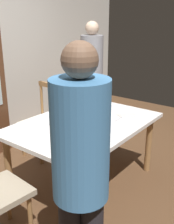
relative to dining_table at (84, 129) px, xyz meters
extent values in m
plane|color=brown|center=(0.00, 0.00, -0.65)|extent=(6.40, 6.40, 0.00)
cube|color=white|center=(0.00, 0.00, 0.06)|extent=(1.54, 1.09, 0.04)
cylinder|color=#9E7042|center=(-0.67, -0.44, -0.30)|extent=(0.07, 0.07, 0.69)
cylinder|color=#9E7042|center=(0.67, -0.44, -0.30)|extent=(0.07, 0.07, 0.69)
cylinder|color=#9E7042|center=(-0.67, 0.44, -0.30)|extent=(0.07, 0.07, 0.69)
cylinder|color=#9E7042|center=(0.67, 0.44, -0.30)|extent=(0.07, 0.07, 0.69)
cylinder|color=silver|center=(0.19, 0.08, 0.09)|extent=(0.28, 0.28, 0.01)
cylinder|color=#563019|center=(0.19, 0.08, 0.14)|extent=(0.21, 0.21, 0.10)
cylinder|color=#66CC72|center=(0.25, 0.08, 0.22)|extent=(0.01, 0.01, 0.05)
sphere|color=#FFC64C|center=(0.25, 0.08, 0.25)|extent=(0.01, 0.01, 0.01)
cylinder|color=#D872CC|center=(0.23, 0.12, 0.22)|extent=(0.01, 0.01, 0.05)
sphere|color=#FFC64C|center=(0.23, 0.12, 0.25)|extent=(0.01, 0.01, 0.01)
cylinder|color=#E54C4C|center=(0.20, 0.14, 0.22)|extent=(0.01, 0.01, 0.05)
sphere|color=#FFC64C|center=(0.20, 0.14, 0.25)|extent=(0.01, 0.01, 0.01)
cylinder|color=#66CC72|center=(0.16, 0.14, 0.22)|extent=(0.01, 0.01, 0.05)
sphere|color=#FFC64C|center=(0.16, 0.14, 0.25)|extent=(0.01, 0.01, 0.01)
cylinder|color=#D872CC|center=(0.14, 0.12, 0.22)|extent=(0.01, 0.01, 0.05)
sphere|color=#FFC64C|center=(0.14, 0.12, 0.25)|extent=(0.01, 0.01, 0.01)
cylinder|color=yellow|center=(0.13, 0.08, 0.22)|extent=(0.01, 0.01, 0.05)
sphere|color=#FFC64C|center=(0.13, 0.08, 0.25)|extent=(0.01, 0.01, 0.01)
cylinder|color=#4C7FE5|center=(0.14, 0.05, 0.22)|extent=(0.01, 0.01, 0.05)
sphere|color=#FFC64C|center=(0.14, 0.05, 0.25)|extent=(0.01, 0.01, 0.01)
cylinder|color=yellow|center=(0.17, 0.02, 0.22)|extent=(0.01, 0.01, 0.05)
sphere|color=#FFC64C|center=(0.17, 0.02, 0.25)|extent=(0.01, 0.01, 0.01)
cylinder|color=#66CC72|center=(0.20, 0.02, 0.22)|extent=(0.01, 0.01, 0.05)
sphere|color=#FFC64C|center=(0.20, 0.02, 0.25)|extent=(0.01, 0.01, 0.01)
cylinder|color=#D872CC|center=(0.24, 0.05, 0.22)|extent=(0.01, 0.01, 0.05)
sphere|color=#FFC64C|center=(0.24, 0.05, 0.25)|extent=(0.01, 0.01, 0.01)
cylinder|color=white|center=(-0.42, -0.24, 0.09)|extent=(0.22, 0.22, 0.01)
cylinder|color=white|center=(-0.08, 0.24, 0.09)|extent=(0.22, 0.22, 0.01)
cylinder|color=white|center=(0.46, -0.24, 0.09)|extent=(0.22, 0.22, 0.01)
cube|color=silver|center=(-0.58, -0.23, 0.08)|extent=(0.18, 0.02, 0.01)
cube|color=silver|center=(-0.24, 0.23, 0.08)|extent=(0.18, 0.06, 0.01)
cube|color=silver|center=(0.30, -0.25, 0.08)|extent=(0.18, 0.02, 0.01)
cube|color=beige|center=(0.19, 0.86, -0.20)|extent=(0.45, 0.45, 0.05)
cylinder|color=#9E7042|center=(0.02, 1.04, -0.44)|extent=(0.04, 0.04, 0.42)
cylinder|color=#9E7042|center=(0.01, 0.70, -0.44)|extent=(0.04, 0.04, 0.42)
cylinder|color=#9E7042|center=(0.36, 1.03, -0.44)|extent=(0.04, 0.04, 0.42)
cylinder|color=#9E7042|center=(0.35, 0.69, -0.44)|extent=(0.04, 0.04, 0.42)
cylinder|color=#9E7042|center=(0.39, 1.04, 0.05)|extent=(0.04, 0.04, 0.50)
cylinder|color=#9E7042|center=(0.38, 0.68, 0.05)|extent=(0.04, 0.04, 0.50)
cube|color=#9E7042|center=(0.39, 0.86, 0.27)|extent=(0.05, 0.40, 0.06)
cylinder|color=#9E7042|center=(-0.92, -0.14, -0.44)|extent=(0.04, 0.04, 0.42)
cylinder|color=#9E7042|center=(-0.88, 0.20, -0.44)|extent=(0.04, 0.04, 0.42)
cylinder|color=#4C8CC6|center=(-1.09, -0.82, 0.51)|extent=(0.32, 0.32, 0.68)
sphere|color=#8C664C|center=(-1.09, -0.82, 0.95)|extent=(0.19, 0.19, 0.19)
cylinder|color=#262328|center=(1.04, 0.75, -0.23)|extent=(0.14, 0.14, 0.83)
cylinder|color=#262328|center=(1.11, 0.64, -0.23)|extent=(0.14, 0.14, 0.83)
cylinder|color=gray|center=(1.07, 0.69, 0.53)|extent=(0.32, 0.32, 0.69)
sphere|color=beige|center=(1.07, 0.69, 0.97)|extent=(0.19, 0.19, 0.19)
camera|label=1|loc=(-2.15, -1.67, 1.16)|focal=44.89mm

